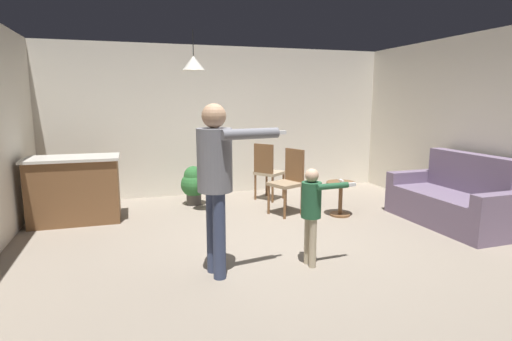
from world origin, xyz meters
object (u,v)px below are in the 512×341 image
dining_chair_near_wall (267,169)px  potted_plant_corner (194,183)px  person_adult (216,171)px  spare_remote_on_table (341,181)px  couch_floral (453,201)px  side_table_by_couch (341,195)px  dining_chair_by_counter (289,179)px  person_child (312,206)px  kitchen_counter (75,190)px

dining_chair_near_wall → potted_plant_corner: size_ratio=1.53×
person_adult → spare_remote_on_table: 2.75m
couch_floral → side_table_by_couch: 1.57m
dining_chair_by_counter → potted_plant_corner: 1.66m
person_child → spare_remote_on_table: person_child is taller
side_table_by_couch → person_child: 2.03m
person_adult → dining_chair_near_wall: bearing=142.6°
spare_remote_on_table → person_adult: bearing=-145.4°
couch_floral → person_adult: bearing=99.6°
person_adult → side_table_by_couch: bearing=115.0°
person_child → potted_plant_corner: person_child is taller
kitchen_counter → person_adult: person_adult is taller
side_table_by_couch → dining_chair_by_counter: bearing=154.3°
couch_floral → person_adult: size_ratio=1.06×
person_child → couch_floral: bearing=102.7°
kitchen_counter → potted_plant_corner: kitchen_counter is taller
person_adult → dining_chair_by_counter: (1.51, 1.87, -0.52)m
couch_floral → person_child: bearing=105.0°
person_adult → kitchen_counter: bearing=-155.8°
couch_floral → person_child: (-2.54, -0.75, 0.32)m
potted_plant_corner → kitchen_counter: bearing=-164.5°
potted_plant_corner → person_adult: bearing=-93.8°
person_child → spare_remote_on_table: 2.01m
dining_chair_by_counter → potted_plant_corner: dining_chair_by_counter is taller
kitchen_counter → person_child: (2.58, -2.43, 0.17)m
person_adult → dining_chair_by_counter: size_ratio=1.71×
side_table_by_couch → dining_chair_by_counter: size_ratio=0.52×
kitchen_counter → person_adult: bearing=-56.2°
kitchen_counter → dining_chair_by_counter: dining_chair_by_counter is taller
kitchen_counter → potted_plant_corner: size_ratio=1.93×
person_child → potted_plant_corner: (-0.81, 2.92, -0.29)m
person_child → potted_plant_corner: size_ratio=1.61×
side_table_by_couch → person_child: size_ratio=0.50×
person_adult → spare_remote_on_table: (2.22, 1.53, -0.53)m
kitchen_counter → person_child: bearing=-43.2°
couch_floral → side_table_by_couch: couch_floral is taller
kitchen_counter → dining_chair_near_wall: 3.08m
person_adult → dining_chair_by_counter: bearing=131.5°
dining_chair_by_counter → potted_plant_corner: bearing=31.0°
kitchen_counter → potted_plant_corner: 1.84m
kitchen_counter → dining_chair_by_counter: 3.14m
couch_floral → person_adult: (-3.54, -0.68, 0.73)m
person_child → kitchen_counter: bearing=-136.9°
couch_floral → dining_chair_near_wall: same height
dining_chair_by_counter → spare_remote_on_table: size_ratio=7.69×
side_table_by_couch → dining_chair_near_wall: bearing=121.0°
person_child → spare_remote_on_table: bearing=138.8°
couch_floral → dining_chair_near_wall: (-2.07, 2.10, 0.21)m
person_adult → dining_chair_near_wall: (1.47, 2.78, -0.52)m
spare_remote_on_table → dining_chair_near_wall: bearing=121.1°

